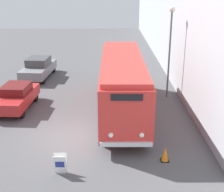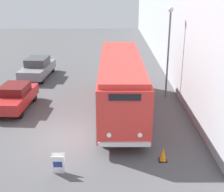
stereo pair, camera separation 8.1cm
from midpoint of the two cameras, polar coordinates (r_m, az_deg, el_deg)
The scene contains 8 objects.
ground_plane at distance 15.84m, azimuth -7.68°, elevation -7.53°, with size 80.00×80.00×0.00m, color #4C4C4F.
building_wall_right at distance 24.55m, azimuth 11.54°, elevation 12.46°, with size 0.30×60.00×8.46m.
vintage_bus at distance 18.09m, azimuth 2.07°, elevation 2.66°, with size 2.42×10.56×3.31m.
sign_board at distance 13.02m, azimuth -9.42°, elevation -12.15°, with size 0.52×0.31×0.82m.
streetlamp at distance 20.49m, azimuth 10.76°, elevation 10.11°, with size 0.36×0.36×5.92m.
parked_car_near at distance 19.78m, azimuth -16.95°, elevation -0.07°, with size 1.96×4.25×1.50m.
parked_car_mid at distance 26.12m, azimuth -13.11°, elevation 5.10°, with size 2.20×4.81×1.60m.
traffic_cone at distance 13.84m, azimuth 9.74°, elevation -10.52°, with size 0.36×0.36×0.63m.
Camera 2 is at (2.20, -13.91, 7.25)m, focal length 50.00 mm.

